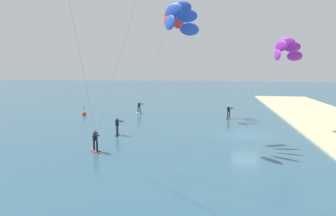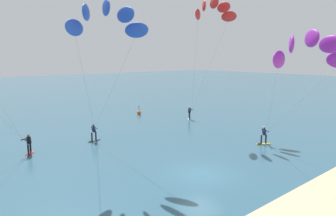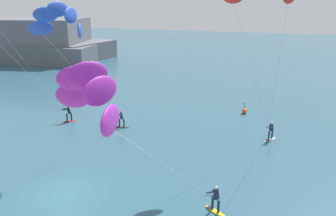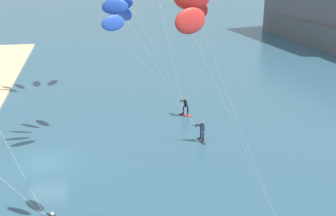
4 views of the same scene
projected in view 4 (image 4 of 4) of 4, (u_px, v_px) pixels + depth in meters
ground_plane at (46, 162)px, 33.31m from camera, size 240.00×240.00×0.00m
kitesurfer_mid_water at (122, 14)px, 33.92m from camera, size 5.68×7.86×11.58m
kitesurfer_far_out at (199, 12)px, 20.77m from camera, size 4.94×6.94×13.74m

